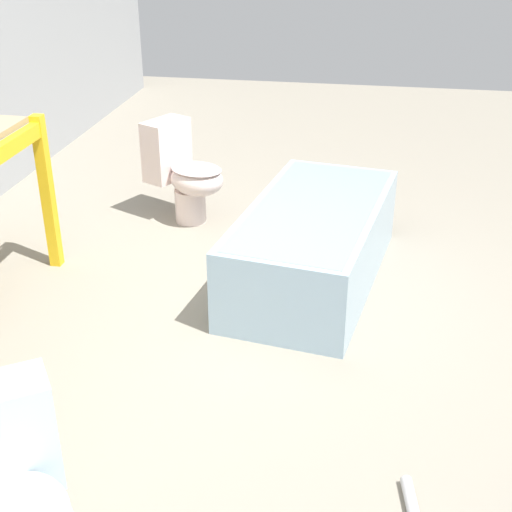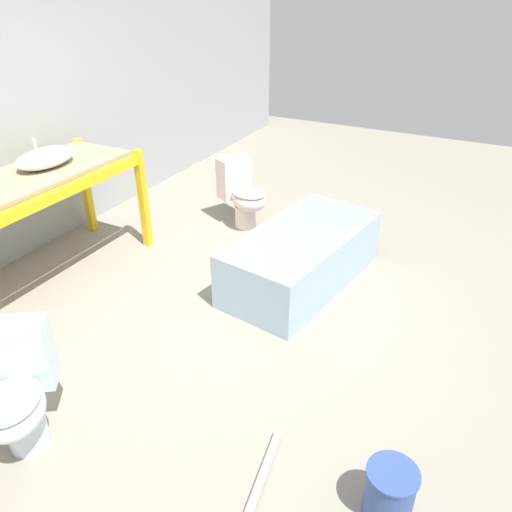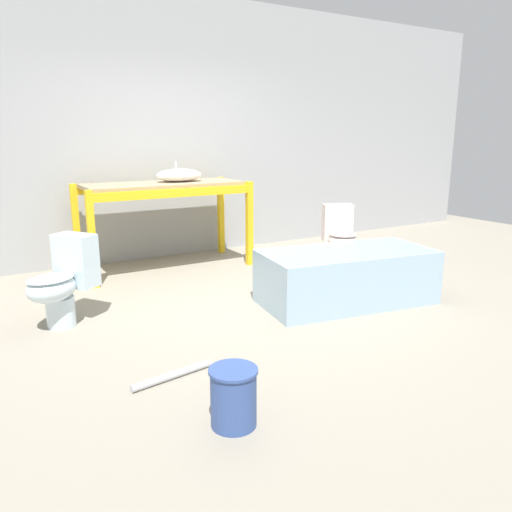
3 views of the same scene
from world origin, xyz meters
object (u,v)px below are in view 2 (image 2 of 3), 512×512
Objects in this scene: bathtub_main at (302,254)px; bucket_white at (389,493)px; toilet_near at (243,194)px; sink_basin at (45,158)px; toilet_far at (19,391)px.

bathtub_main is 2.26m from bucket_white.
toilet_near is 3.51m from bucket_white.
toilet_near is 2.23× the size of bucket_white.
toilet_far is at bearing -140.10° from sink_basin.
sink_basin is 2.17m from toilet_far.
toilet_near is at bearing -33.80° from sink_basin.
sink_basin is at bearing 72.01° from bucket_white.
bucket_white is at bearing -20.70° from toilet_far.
toilet_far is 2.09m from bucket_white.
toilet_near is at bearing 40.93° from bucket_white.
toilet_near is (1.56, -1.05, -0.70)m from sink_basin.
toilet_near is 3.15m from toilet_far.
toilet_near is at bearing 61.65° from bathtub_main.
bucket_white is at bearing -137.03° from bathtub_main.
sink_basin reaches higher than toilet_near.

